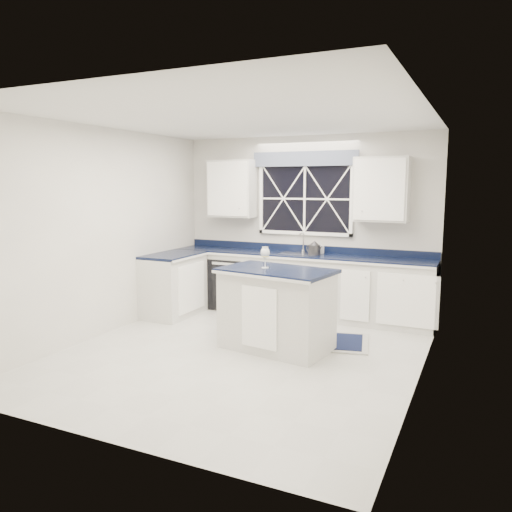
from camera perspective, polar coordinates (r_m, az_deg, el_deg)
The scene contains 13 objects.
ground at distance 5.97m, azimuth -1.80°, elevation -11.08°, with size 4.50×4.50×0.00m, color beige.
back_wall at distance 7.74m, azimuth 5.66°, elevation 3.56°, with size 4.00×0.10×2.70m, color silver.
base_cabinets at distance 7.55m, azimuth 2.02°, elevation -3.42°, with size 3.99×1.60×0.90m.
countertop at distance 7.50m, azimuth 4.86°, elevation 0.12°, with size 3.98×0.64×0.04m, color black.
dishwasher at distance 8.03m, azimuth -2.59°, elevation -3.02°, with size 0.60×0.58×0.82m, color black.
window at distance 7.67m, azimuth 5.60°, elevation 7.11°, with size 1.65×0.09×1.26m.
upper_cabinets at distance 7.55m, azimuth 5.29°, elevation 7.63°, with size 3.10×0.34×0.90m.
faucet at distance 7.66m, azimuth 5.38°, elevation 1.63°, with size 0.05×0.20×0.30m.
island at distance 6.01m, azimuth 2.36°, elevation -6.06°, with size 1.42×0.99×0.98m.
rug at distance 6.46m, azimuth 6.59°, elevation -9.51°, with size 1.51×1.10×0.02m.
kettle at distance 7.39m, azimuth 6.67°, elevation 0.89°, with size 0.28×0.23×0.21m.
wine_glass at distance 5.94m, azimuth 1.05°, elevation 0.30°, with size 0.11×0.11×0.26m.
soap_bottle at distance 7.53m, azimuth 7.38°, elevation 0.95°, with size 0.08×0.08×0.18m, color silver.
Camera 1 is at (2.54, -5.03, 1.97)m, focal length 35.00 mm.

